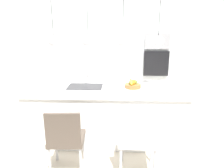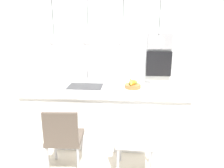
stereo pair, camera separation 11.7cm
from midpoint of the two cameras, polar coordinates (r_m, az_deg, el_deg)
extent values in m
plane|color=beige|center=(3.90, -0.63, -13.67)|extent=(6.60, 6.60, 0.00)
cube|color=white|center=(5.08, 0.98, 8.80)|extent=(6.00, 0.10, 2.60)
cube|color=white|center=(3.71, -0.65, -7.95)|extent=(2.50, 0.87, 0.85)
cube|color=white|center=(3.55, -0.67, -1.21)|extent=(2.56, 0.93, 0.06)
cube|color=#2D2D30|center=(3.59, -6.03, -0.69)|extent=(0.56, 0.40, 0.02)
cylinder|color=silver|center=(3.79, -5.44, 1.99)|extent=(0.02, 0.02, 0.22)
cylinder|color=silver|center=(3.69, -5.69, 3.21)|extent=(0.02, 0.16, 0.02)
cylinder|color=#9E6B38|center=(3.50, 6.36, -0.56)|extent=(0.26, 0.26, 0.06)
sphere|color=red|center=(3.48, 6.37, 0.39)|extent=(0.08, 0.08, 0.08)
sphere|color=olive|center=(3.51, 6.92, 0.45)|extent=(0.07, 0.07, 0.07)
sphere|color=olive|center=(3.48, 5.94, 0.36)|extent=(0.07, 0.07, 0.07)
sphere|color=orange|center=(3.46, 6.27, 0.32)|extent=(0.09, 0.09, 0.09)
ellipsoid|color=yellow|center=(3.44, 5.90, 0.58)|extent=(0.06, 0.19, 0.10)
cube|color=white|center=(5.59, -24.69, -1.18)|extent=(1.10, 0.60, 0.85)
cube|color=#9E9EA3|center=(5.03, 13.02, 10.75)|extent=(0.54, 0.08, 0.34)
cube|color=black|center=(5.10, 12.67, 5.15)|extent=(0.56, 0.08, 0.56)
cube|color=brown|center=(3.03, -10.97, -13.52)|extent=(0.47, 0.45, 0.06)
cube|color=brown|center=(2.76, -12.07, -11.20)|extent=(0.43, 0.06, 0.41)
cylinder|color=#B2B2B7|center=(3.28, -6.61, -15.76)|extent=(0.04, 0.04, 0.42)
cylinder|color=#B2B2B7|center=(3.35, -13.46, -15.37)|extent=(0.04, 0.04, 0.42)
cylinder|color=#B2B2B7|center=(2.98, -7.60, -19.45)|extent=(0.04, 0.04, 0.42)
cylinder|color=#B2B2B7|center=(3.05, -15.25, -18.87)|extent=(0.04, 0.04, 0.42)
cube|color=silver|center=(2.93, 7.23, -14.08)|extent=(0.49, 0.45, 0.06)
cube|color=silver|center=(2.65, 7.45, -11.64)|extent=(0.45, 0.06, 0.42)
cylinder|color=#B2B2B7|center=(3.23, 10.88, -16.31)|extent=(0.04, 0.04, 0.43)
cylinder|color=#B2B2B7|center=(3.22, 3.21, -16.12)|extent=(0.04, 0.04, 0.43)
cylinder|color=#B2B2B7|center=(2.92, 11.42, -20.16)|extent=(0.04, 0.04, 0.43)
cylinder|color=#B2B2B7|center=(2.91, 2.75, -19.96)|extent=(0.04, 0.04, 0.43)
sphere|color=silver|center=(3.57, -13.81, 10.73)|extent=(0.18, 0.18, 0.18)
cylinder|color=black|center=(3.56, -14.24, 16.98)|extent=(0.01, 0.01, 0.60)
sphere|color=silver|center=(3.44, -5.21, 10.94)|extent=(0.18, 0.18, 0.18)
cylinder|color=black|center=(3.43, -5.37, 17.43)|extent=(0.01, 0.01, 0.60)
sphere|color=silver|center=(3.39, 3.85, 10.91)|extent=(0.18, 0.18, 0.18)
cylinder|color=black|center=(3.38, 3.98, 17.49)|extent=(0.01, 0.01, 0.60)
sphere|color=silver|center=(3.43, 12.93, 10.60)|extent=(0.18, 0.18, 0.18)
cylinder|color=black|center=(3.42, 13.34, 17.10)|extent=(0.01, 0.01, 0.60)
camera|label=1|loc=(0.06, -89.05, 0.27)|focal=35.22mm
camera|label=2|loc=(0.06, 90.95, -0.27)|focal=35.22mm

